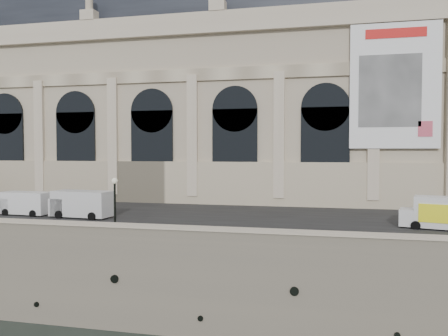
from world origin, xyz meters
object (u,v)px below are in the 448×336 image
object	(u,v)px
van_b	(79,204)
box_truck	(447,214)
lamp_right	(115,207)
van_c	(23,203)

from	to	relation	value
van_b	box_truck	bearing A→B (deg)	0.99
lamp_right	van_b	bearing A→B (deg)	134.92
van_c	box_truck	xyz separation A→B (m)	(37.85, 0.08, 0.16)
box_truck	van_b	bearing A→B (deg)	-179.01
lamp_right	van_c	bearing A→B (deg)	150.24
van_b	van_c	xyz separation A→B (m)	(-6.27, 0.47, -0.14)
van_c	box_truck	world-z (taller)	box_truck
van_b	box_truck	size ratio (longest dim) A/B	0.86
box_truck	lamp_right	bearing A→B (deg)	-162.24
van_b	lamp_right	bearing A→B (deg)	-45.08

